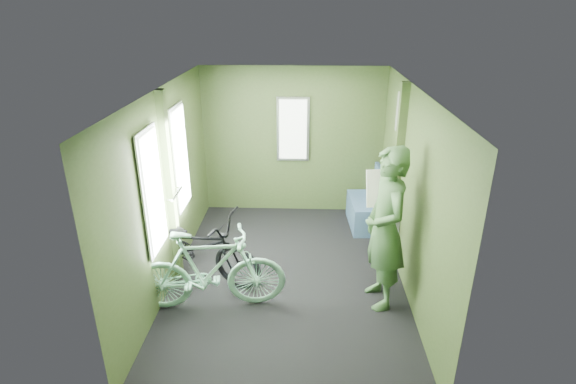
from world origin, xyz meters
name	(u,v)px	position (x,y,z in m)	size (l,w,h in m)	color
room	(285,167)	(-0.04, 0.04, 1.44)	(4.00, 4.02, 2.31)	black
bicycle_black	(197,278)	(-1.12, -0.08, 0.00)	(0.62, 1.78, 0.94)	black
bicycle_mint	(212,308)	(-0.82, -0.67, 0.00)	(0.47, 1.66, 1.00)	#8DD3B5
passenger	(385,229)	(1.06, -0.44, 0.92)	(0.56, 0.75, 1.83)	#3A5D33
waste_box	(386,230)	(1.26, 0.48, 0.42)	(0.25, 0.35, 0.85)	gray
bench_seat	(367,210)	(1.14, 1.45, 0.26)	(0.51, 0.86, 0.88)	navy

